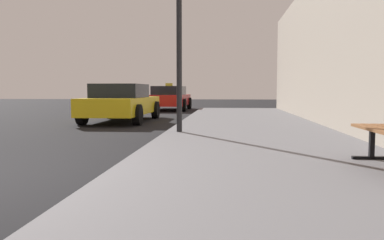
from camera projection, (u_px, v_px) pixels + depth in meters
sidewalk at (291, 192)px, 3.74m from camera, size 4.00×32.00×0.15m
car_yellow at (122, 102)px, 13.01m from camera, size 1.96×4.55×1.27m
car_red at (170, 98)px, 20.37m from camera, size 2.04×4.34×1.43m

